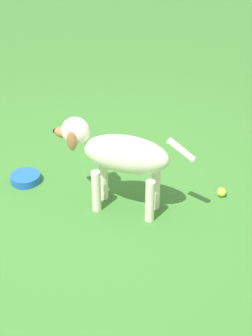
# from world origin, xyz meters

# --- Properties ---
(ground) EXTENTS (14.00, 14.00, 0.00)m
(ground) POSITION_xyz_m (0.00, 0.00, 0.00)
(ground) COLOR #38722D
(dog) EXTENTS (0.45, 0.90, 0.65)m
(dog) POSITION_xyz_m (0.21, -0.17, 0.43)
(dog) COLOR silver
(dog) RESTS_ON ground
(tennis_ball_1) EXTENTS (0.07, 0.07, 0.07)m
(tennis_ball_1) POSITION_xyz_m (0.62, 0.42, 0.03)
(tennis_ball_1) COLOR #D0D542
(tennis_ball_1) RESTS_ON ground
(tennis_ball_2) EXTENTS (0.07, 0.07, 0.07)m
(tennis_ball_2) POSITION_xyz_m (0.78, -0.65, 0.03)
(tennis_ball_2) COLOR #C6D53B
(tennis_ball_2) RESTS_ON ground
(water_bowl) EXTENTS (0.22, 0.22, 0.06)m
(water_bowl) POSITION_xyz_m (0.01, 0.57, 0.03)
(water_bowl) COLOR blue
(water_bowl) RESTS_ON ground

